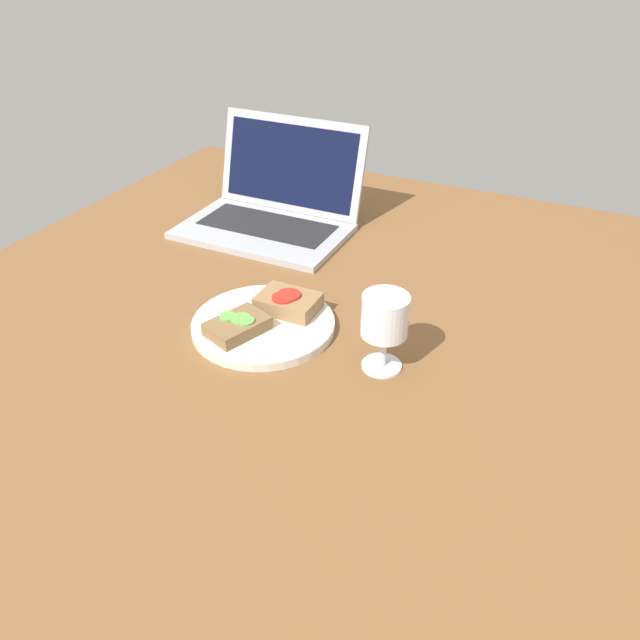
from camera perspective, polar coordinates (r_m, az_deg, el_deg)
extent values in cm
cube|color=brown|center=(103.71, 0.10, -1.15)|extent=(140.00, 140.00, 3.00)
cylinder|color=silver|center=(102.10, -5.19, -0.42)|extent=(23.34, 23.34, 1.45)
cube|color=#937047|center=(103.36, -3.04, 1.48)|extent=(9.90, 7.13, 2.60)
cylinder|color=red|center=(102.50, -2.99, 2.18)|extent=(3.92, 3.92, 0.45)
cylinder|color=red|center=(102.21, -3.39, 2.06)|extent=(3.73, 3.73, 0.41)
cube|color=brown|center=(98.93, -7.56, -0.56)|extent=(9.20, 10.95, 2.17)
cylinder|color=#6BB74C|center=(98.32, -7.25, 0.12)|extent=(3.24, 3.24, 0.37)
cylinder|color=#6BB74C|center=(99.13, -8.45, 0.32)|extent=(2.65, 2.65, 0.40)
cylinder|color=#6BB74C|center=(97.79, -6.80, -0.06)|extent=(2.67, 2.67, 0.32)
cylinder|color=white|center=(94.12, 5.65, -4.16)|extent=(6.04, 6.04, 0.40)
cylinder|color=white|center=(92.32, 5.75, -2.68)|extent=(1.16, 1.16, 5.63)
cylinder|color=white|center=(88.97, 5.96, 0.41)|extent=(6.88, 6.88, 6.24)
cylinder|color=white|center=(89.71, 5.92, -0.31)|extent=(6.33, 6.33, 3.55)
cube|color=#ADAFB5|center=(133.06, -5.28, 8.06)|extent=(34.50, 21.50, 1.32)
cube|color=#232326|center=(134.25, -4.87, 8.67)|extent=(28.29, 11.83, 0.16)
cube|color=#ADAFB5|center=(140.04, -2.63, 14.04)|extent=(33.81, 6.38, 19.47)
cube|color=black|center=(139.63, -2.73, 13.98)|extent=(30.36, 4.87, 16.21)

